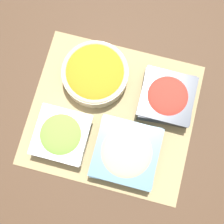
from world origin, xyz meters
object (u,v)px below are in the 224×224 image
object	(u,v)px
tomato_bowl	(167,97)
cucumber_bowl	(126,153)
lettuce_bowl	(62,135)
carrot_bowl	(95,73)

from	to	relation	value
tomato_bowl	cucumber_bowl	xyz separation A→B (m)	(0.08, 0.19, -0.00)
lettuce_bowl	cucumber_bowl	size ratio (longest dim) A/B	0.83
lettuce_bowl	cucumber_bowl	distance (m)	0.19
cucumber_bowl	carrot_bowl	bearing A→B (deg)	-54.12
cucumber_bowl	lettuce_bowl	bearing A→B (deg)	-0.38
tomato_bowl	carrot_bowl	bearing A→B (deg)	-4.12
tomato_bowl	lettuce_bowl	world-z (taller)	tomato_bowl
lettuce_bowl	carrot_bowl	size ratio (longest dim) A/B	0.78
carrot_bowl	cucumber_bowl	bearing A→B (deg)	125.88
carrot_bowl	tomato_bowl	bearing A→B (deg)	175.88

